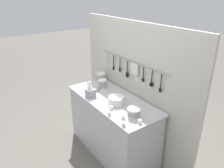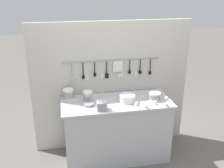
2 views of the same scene
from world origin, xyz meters
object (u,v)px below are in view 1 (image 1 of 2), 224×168
Objects in this scene: bowl_stack_wide_centre at (134,113)px; bowl_stack_short_front at (101,77)px; cup_front_left at (125,98)px; cup_edge_near at (109,114)px; plate_stack at (116,100)px; cup_by_caddy at (123,117)px; steel_mixing_bowl at (94,89)px; cup_centre at (111,108)px; cup_back_left at (124,124)px; cup_mid_row at (140,122)px; cutlery_caddy at (91,93)px; bowl_stack_tall_left at (103,84)px.

bowl_stack_wide_centre is 1.10× the size of bowl_stack_short_front.
cup_front_left and cup_edge_near have the same top height.
plate_stack reaches higher than cup_by_caddy.
plate_stack is 4.44× the size of cup_by_caddy.
cup_centre reaches higher than steel_mixing_bowl.
bowl_stack_short_front is at bearing 166.48° from bowl_stack_wide_centre.
cup_back_left is at bearing 0.52° from cup_edge_near.
cup_front_left is 1.00× the size of cup_back_left.
cup_edge_near and cup_mid_row have the same top height.
bowl_stack_wide_centre is at bearing 0.41° from steel_mixing_bowl.
cup_back_left is (0.49, -0.40, 0.00)m from cup_front_left.
cup_centre is (0.60, -0.12, 0.01)m from steel_mixing_bowl.
cutlery_caddy is at bearing -178.60° from cup_by_caddy.
cup_by_caddy is at bearing -20.22° from bowl_stack_short_front.
cup_front_left is at bearing -6.91° from bowl_stack_short_front.
bowl_stack_wide_centre is 0.56× the size of cutlery_caddy.
cup_mid_row is at bearing -9.90° from bowl_stack_tall_left.
cup_mid_row is at bearing -13.65° from bowl_stack_short_front.
bowl_stack_tall_left is 0.99× the size of bowl_stack_short_front.
cup_back_left is (0.12, -0.08, 0.00)m from cup_by_caddy.
bowl_stack_wide_centre is at bearing -24.41° from cup_front_left.
plate_stack is 0.17m from cup_front_left.
plate_stack reaches higher than cup_back_left.
plate_stack is 1.61× the size of steel_mixing_bowl.
bowl_stack_short_front is at bearing 158.17° from cup_back_left.
cup_centre and cup_mid_row have the same top height.
bowl_stack_wide_centre is 0.29m from cup_edge_near.
cup_front_left is (0.48, 0.19, 0.01)m from steel_mixing_bowl.
plate_stack is 4.44× the size of cup_edge_near.
bowl_stack_wide_centre reaches higher than cup_mid_row.
cup_front_left is at bearing 155.59° from bowl_stack_wide_centre.
cup_front_left and cup_centre have the same top height.
cup_edge_near is (-0.15, -0.09, 0.00)m from cup_by_caddy.
bowl_stack_tall_left is 0.79m from cup_edge_near.
plate_stack is at bearing -18.51° from bowl_stack_short_front.
bowl_stack_short_front is 1.17m from cup_by_caddy.
cup_back_left is at bearing -27.02° from plate_stack.
steel_mixing_bowl is 2.76× the size of cup_mid_row.
cup_back_left is (0.97, -0.36, -0.05)m from bowl_stack_tall_left.
bowl_stack_wide_centre is 3.26× the size of cup_front_left.
cup_centre is 0.44m from cup_mid_row.
cup_edge_near is at bearing -61.50° from cup_front_left.
bowl_stack_tall_left is 2.95× the size of cup_edge_near.
bowl_stack_wide_centre is 0.76m from cutlery_caddy.
cup_by_caddy is at bearing -8.35° from steel_mixing_bowl.
bowl_stack_wide_centre is 0.14m from cup_by_caddy.
bowl_stack_short_front reaches higher than cup_back_left.
bowl_stack_tall_left is 2.95× the size of cup_back_left.
cup_by_caddy and cup_mid_row have the same top height.
cup_mid_row is at bearing 68.78° from cup_back_left.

